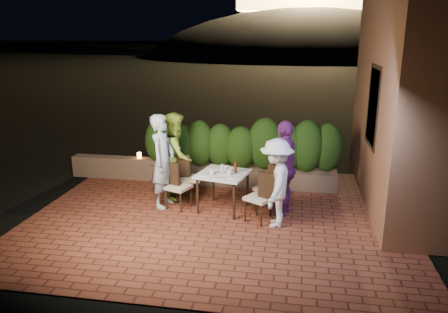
% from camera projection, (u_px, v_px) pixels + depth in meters
% --- Properties ---
extents(ground, '(400.00, 400.00, 0.00)m').
position_uv_depth(ground, '(214.00, 226.00, 7.86)').
color(ground, black).
rests_on(ground, ground).
extents(terrace_floor, '(7.00, 6.00, 0.15)m').
position_uv_depth(terrace_floor, '(219.00, 218.00, 8.35)').
color(terrace_floor, brown).
rests_on(terrace_floor, ground).
extents(building_wall, '(1.60, 5.00, 5.00)m').
position_uv_depth(building_wall, '(415.00, 78.00, 8.48)').
color(building_wall, '#9D623E').
rests_on(building_wall, ground).
extents(window_pane, '(0.08, 1.00, 1.40)m').
position_uv_depth(window_pane, '(375.00, 106.00, 8.27)').
color(window_pane, black).
rests_on(window_pane, building_wall).
extents(window_frame, '(0.06, 1.15, 1.55)m').
position_uv_depth(window_frame, '(374.00, 106.00, 8.27)').
color(window_frame, black).
rests_on(window_frame, building_wall).
extents(planter, '(4.20, 0.55, 0.40)m').
position_uv_depth(planter, '(242.00, 176.00, 9.95)').
color(planter, brown).
rests_on(planter, ground).
extents(hedge, '(4.00, 0.70, 1.10)m').
position_uv_depth(hedge, '(243.00, 144.00, 9.75)').
color(hedge, '#1E3F11').
rests_on(hedge, planter).
extents(parapet, '(2.20, 0.30, 0.50)m').
position_uv_depth(parapet, '(118.00, 167.00, 10.43)').
color(parapet, brown).
rests_on(parapet, ground).
extents(hill, '(52.00, 40.00, 22.00)m').
position_uv_depth(hill, '(304.00, 84.00, 65.51)').
color(hill, black).
rests_on(hill, ground).
extents(dining_table, '(1.07, 1.07, 0.75)m').
position_uv_depth(dining_table, '(223.00, 191.00, 8.49)').
color(dining_table, white).
rests_on(dining_table, ground).
extents(plate_nw, '(0.23, 0.23, 0.01)m').
position_uv_depth(plate_nw, '(204.00, 175.00, 8.26)').
color(plate_nw, white).
rests_on(plate_nw, dining_table).
extents(plate_sw, '(0.20, 0.20, 0.01)m').
position_uv_depth(plate_sw, '(213.00, 168.00, 8.66)').
color(plate_sw, white).
rests_on(plate_sw, dining_table).
extents(plate_ne, '(0.24, 0.24, 0.01)m').
position_uv_depth(plate_ne, '(233.00, 177.00, 8.12)').
color(plate_ne, white).
rests_on(plate_ne, dining_table).
extents(plate_se, '(0.20, 0.20, 0.01)m').
position_uv_depth(plate_se, '(241.00, 171.00, 8.51)').
color(plate_se, white).
rests_on(plate_se, dining_table).
extents(plate_centre, '(0.24, 0.24, 0.01)m').
position_uv_depth(plate_centre, '(222.00, 173.00, 8.36)').
color(plate_centre, white).
rests_on(plate_centre, dining_table).
extents(plate_front, '(0.24, 0.24, 0.01)m').
position_uv_depth(plate_front, '(220.00, 177.00, 8.10)').
color(plate_front, white).
rests_on(plate_front, dining_table).
extents(glass_nw, '(0.07, 0.07, 0.12)m').
position_uv_depth(glass_nw, '(212.00, 172.00, 8.27)').
color(glass_nw, silver).
rests_on(glass_nw, dining_table).
extents(glass_sw, '(0.06, 0.06, 0.11)m').
position_uv_depth(glass_sw, '(222.00, 167.00, 8.56)').
color(glass_sw, silver).
rests_on(glass_sw, dining_table).
extents(glass_ne, '(0.07, 0.07, 0.12)m').
position_uv_depth(glass_ne, '(229.00, 172.00, 8.23)').
color(glass_ne, silver).
rests_on(glass_ne, dining_table).
extents(glass_se, '(0.06, 0.06, 0.10)m').
position_uv_depth(glass_se, '(231.00, 169.00, 8.45)').
color(glass_se, silver).
rests_on(glass_se, dining_table).
extents(beer_bottle, '(0.05, 0.05, 0.28)m').
position_uv_depth(beer_bottle, '(236.00, 166.00, 8.33)').
color(beer_bottle, '#491D0C').
rests_on(beer_bottle, dining_table).
extents(bowl, '(0.24, 0.24, 0.05)m').
position_uv_depth(bowl, '(224.00, 167.00, 8.65)').
color(bowl, white).
rests_on(bowl, dining_table).
extents(chair_left_front, '(0.54, 0.54, 0.91)m').
position_uv_depth(chair_left_front, '(178.00, 186.00, 8.54)').
color(chair_left_front, black).
rests_on(chair_left_front, ground).
extents(chair_left_back, '(0.51, 0.51, 0.95)m').
position_uv_depth(chair_left_back, '(189.00, 177.00, 9.00)').
color(chair_left_back, black).
rests_on(chair_left_back, ground).
extents(chair_right_front, '(0.60, 0.60, 0.95)m').
position_uv_depth(chair_right_front, '(259.00, 197.00, 7.92)').
color(chair_right_front, black).
rests_on(chair_right_front, ground).
extents(chair_right_back, '(0.62, 0.62, 0.97)m').
position_uv_depth(chair_right_back, '(269.00, 188.00, 8.36)').
color(chair_right_back, black).
rests_on(chair_right_back, ground).
extents(diner_blue, '(0.52, 0.72, 1.86)m').
position_uv_depth(diner_blue, '(163.00, 161.00, 8.52)').
color(diner_blue, '#9FB3CD').
rests_on(diner_blue, ground).
extents(diner_green, '(0.82, 0.97, 1.79)m').
position_uv_depth(diner_green, '(176.00, 155.00, 9.06)').
color(diner_green, '#ACDA44').
rests_on(diner_green, ground).
extents(diner_white, '(0.65, 1.07, 1.60)m').
position_uv_depth(diner_white, '(276.00, 183.00, 7.67)').
color(diner_white, silver).
rests_on(diner_white, ground).
extents(diner_purple, '(0.68, 1.14, 1.81)m').
position_uv_depth(diner_purple, '(285.00, 168.00, 8.17)').
color(diner_purple, '#722777').
rests_on(diner_purple, ground).
extents(parapet_lamp, '(0.10, 0.10, 0.14)m').
position_uv_depth(parapet_lamp, '(139.00, 155.00, 10.26)').
color(parapet_lamp, orange).
rests_on(parapet_lamp, parapet).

